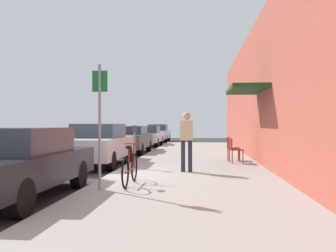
{
  "coord_description": "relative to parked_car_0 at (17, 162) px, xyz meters",
  "views": [
    {
      "loc": [
        2.49,
        -9.56,
        1.47
      ],
      "look_at": [
        1.01,
        7.09,
        1.4
      ],
      "focal_mm": 38.97,
      "sensor_mm": 36.0,
      "label": 1
    }
  ],
  "objects": [
    {
      "name": "parked_car_2",
      "position": [
        0.0,
        11.4,
        0.01
      ],
      "size": [
        1.8,
        4.4,
        1.39
      ],
      "color": "#47514C",
      "rests_on": "ground_plane"
    },
    {
      "name": "cafe_chair_1",
      "position": [
        4.76,
        6.99,
        -0.1
      ],
      "size": [
        0.52,
        0.52,
        0.87
      ],
      "color": "maroon",
      "rests_on": "sidewalk_slab"
    },
    {
      "name": "parked_car_0",
      "position": [
        0.0,
        0.0,
        0.0
      ],
      "size": [
        1.8,
        4.4,
        1.4
      ],
      "color": "black",
      "rests_on": "ground_plane"
    },
    {
      "name": "building_facade",
      "position": [
        5.74,
        4.72,
        1.9
      ],
      "size": [
        1.4,
        32.0,
        5.25
      ],
      "color": "#BC5442",
      "rests_on": "ground_plane"
    },
    {
      "name": "pedestrian_standing",
      "position": [
        3.2,
        3.52,
        0.4
      ],
      "size": [
        0.36,
        0.22,
        1.7
      ],
      "color": "#232838",
      "rests_on": "sidewalk_slab"
    },
    {
      "name": "parked_car_1",
      "position": [
        0.0,
        5.75,
        0.04
      ],
      "size": [
        1.8,
        4.4,
        1.49
      ],
      "color": "#B7B7BC",
      "rests_on": "ground_plane"
    },
    {
      "name": "parked_car_4",
      "position": [
        0.0,
        23.99,
        0.03
      ],
      "size": [
        1.8,
        4.4,
        1.48
      ],
      "color": "silver",
      "rests_on": "ground_plane"
    },
    {
      "name": "cafe_chair_0",
      "position": [
        4.76,
        6.06,
        -0.1
      ],
      "size": [
        0.51,
        0.51,
        0.87
      ],
      "color": "maroon",
      "rests_on": "sidewalk_slab"
    },
    {
      "name": "sidewalk_slab",
      "position": [
        3.35,
        4.72,
        -0.66
      ],
      "size": [
        4.5,
        32.0,
        0.12
      ],
      "primitive_type": "cube",
      "color": "#9E9B93",
      "rests_on": "ground_plane"
    },
    {
      "name": "parking_meter",
      "position": [
        1.55,
        4.3,
        0.16
      ],
      "size": [
        0.12,
        0.1,
        1.32
      ],
      "color": "slate",
      "rests_on": "sidewalk_slab"
    },
    {
      "name": "ground_plane",
      "position": [
        1.1,
        2.72,
        -0.72
      ],
      "size": [
        60.0,
        60.0,
        0.0
      ],
      "primitive_type": "plane",
      "color": "#2D2D30"
    },
    {
      "name": "parked_car_3",
      "position": [
        0.0,
        17.71,
        -0.01
      ],
      "size": [
        1.8,
        4.4,
        1.38
      ],
      "color": "silver",
      "rests_on": "ground_plane"
    },
    {
      "name": "street_sign",
      "position": [
        1.5,
        0.57,
        0.92
      ],
      "size": [
        0.32,
        0.06,
        2.6
      ],
      "color": "gray",
      "rests_on": "sidewalk_slab"
    },
    {
      "name": "bicycle_0",
      "position": [
        2.02,
        1.21,
        -0.24
      ],
      "size": [
        0.46,
        1.71,
        0.9
      ],
      "color": "black",
      "rests_on": "sidewalk_slab"
    }
  ]
}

